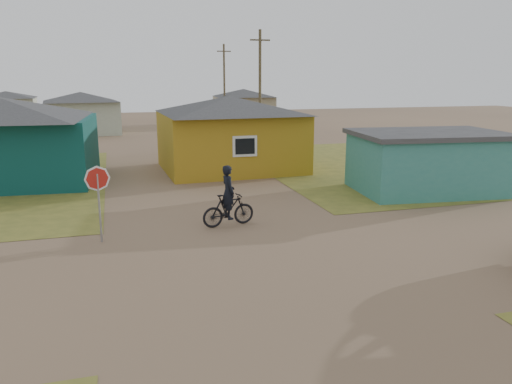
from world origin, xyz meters
TOP-DOWN VIEW (x-y plane):
  - ground at (0.00, 0.00)m, footprint 120.00×120.00m
  - grass_ne at (14.00, 13.00)m, footprint 20.00×18.00m
  - house_teal at (-8.50, 13.50)m, footprint 8.93×7.08m
  - house_yellow at (2.50, 14.00)m, footprint 7.72×6.76m
  - shed_turquoise at (9.50, 6.50)m, footprint 6.71×4.93m
  - house_pale_west at (-6.00, 34.00)m, footprint 7.04×6.15m
  - house_beige_east at (10.00, 40.00)m, footprint 6.95×6.05m
  - house_pale_north at (-14.00, 46.00)m, footprint 6.28×5.81m
  - utility_pole_near at (6.50, 22.00)m, footprint 1.40×0.20m
  - utility_pole_far at (7.50, 38.00)m, footprint 1.40×0.20m
  - stop_sign at (-4.03, 3.24)m, footprint 0.76×0.14m
  - cyclist at (0.05, 3.82)m, footprint 1.89×0.81m

SIDE VIEW (x-z plane):
  - ground at x=0.00m, z-range 0.00..0.00m
  - grass_ne at x=14.00m, z-range 0.00..0.01m
  - cyclist at x=0.05m, z-range -0.28..1.78m
  - shed_turquoise at x=9.50m, z-range 0.01..2.61m
  - stop_sign at x=-4.03m, z-range 0.56..2.91m
  - house_pale_north at x=-14.00m, z-range 0.05..3.45m
  - house_pale_west at x=-6.00m, z-range 0.06..3.66m
  - house_beige_east at x=10.00m, z-range 0.06..3.66m
  - house_yellow at x=2.50m, z-range 0.05..3.95m
  - house_teal at x=-8.50m, z-range 0.05..4.05m
  - utility_pole_near at x=6.50m, z-range 0.14..8.14m
  - utility_pole_far at x=7.50m, z-range 0.14..8.14m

